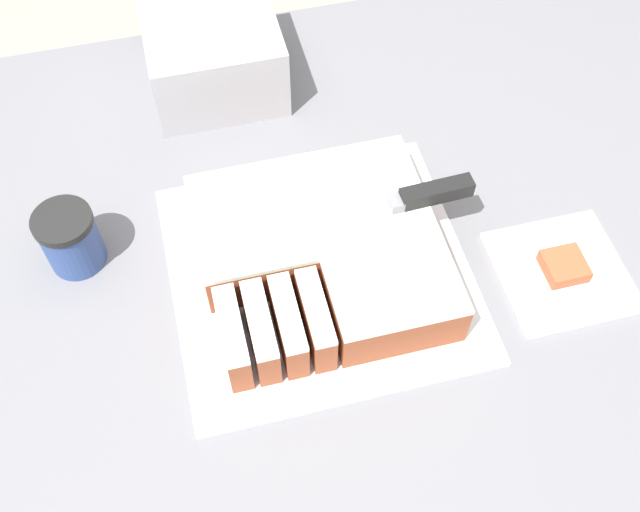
{
  "coord_description": "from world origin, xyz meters",
  "views": [
    {
      "loc": [
        -0.13,
        -0.47,
        1.74
      ],
      "look_at": [
        -0.01,
        0.03,
        0.98
      ],
      "focal_mm": 42.0,
      "sensor_mm": 36.0,
      "label": 1
    }
  ],
  "objects_px": {
    "cake_board": "(320,273)",
    "knife": "(414,198)",
    "brownie": "(564,266)",
    "storage_box": "(213,53)",
    "cake": "(323,252)",
    "coffee_cup": "(70,239)"
  },
  "relations": [
    {
      "from": "cake_board",
      "to": "storage_box",
      "type": "height_order",
      "value": "storage_box"
    },
    {
      "from": "cake_board",
      "to": "brownie",
      "type": "bearing_deg",
      "value": -13.79
    },
    {
      "from": "cake_board",
      "to": "brownie",
      "type": "distance_m",
      "value": 0.31
    },
    {
      "from": "brownie",
      "to": "coffee_cup",
      "type": "bearing_deg",
      "value": 163.87
    },
    {
      "from": "knife",
      "to": "brownie",
      "type": "bearing_deg",
      "value": 148.26
    },
    {
      "from": "coffee_cup",
      "to": "brownie",
      "type": "distance_m",
      "value": 0.62
    },
    {
      "from": "storage_box",
      "to": "cake_board",
      "type": "bearing_deg",
      "value": -79.83
    },
    {
      "from": "cake_board",
      "to": "storage_box",
      "type": "xyz_separation_m",
      "value": [
        -0.07,
        0.38,
        0.05
      ]
    },
    {
      "from": "cake",
      "to": "coffee_cup",
      "type": "relative_size",
      "value": 3.35
    },
    {
      "from": "cake",
      "to": "knife",
      "type": "bearing_deg",
      "value": 10.17
    },
    {
      "from": "coffee_cup",
      "to": "brownie",
      "type": "xyz_separation_m",
      "value": [
        0.6,
        -0.17,
        -0.03
      ]
    },
    {
      "from": "cake_board",
      "to": "cake",
      "type": "height_order",
      "value": "cake"
    },
    {
      "from": "cake_board",
      "to": "knife",
      "type": "height_order",
      "value": "knife"
    },
    {
      "from": "cake_board",
      "to": "brownie",
      "type": "relative_size",
      "value": 7.33
    },
    {
      "from": "cake_board",
      "to": "knife",
      "type": "xyz_separation_m",
      "value": [
        0.13,
        0.03,
        0.08
      ]
    },
    {
      "from": "cake_board",
      "to": "cake",
      "type": "relative_size",
      "value": 1.3
    },
    {
      "from": "cake",
      "to": "coffee_cup",
      "type": "distance_m",
      "value": 0.32
    },
    {
      "from": "cake",
      "to": "knife",
      "type": "relative_size",
      "value": 1.05
    },
    {
      "from": "knife",
      "to": "brownie",
      "type": "distance_m",
      "value": 0.21
    },
    {
      "from": "cake_board",
      "to": "coffee_cup",
      "type": "bearing_deg",
      "value": 161.55
    },
    {
      "from": "storage_box",
      "to": "brownie",
      "type": "bearing_deg",
      "value": -50.85
    },
    {
      "from": "storage_box",
      "to": "cake",
      "type": "bearing_deg",
      "value": -79.06
    }
  ]
}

